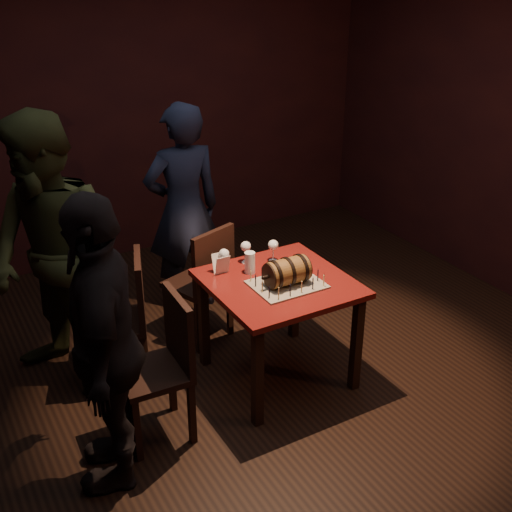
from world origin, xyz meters
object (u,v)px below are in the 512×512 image
pub_table (279,295)px  person_left_rear (53,260)px  wine_glass_left (224,255)px  barrel_cake (287,272)px  chair_back (205,278)px  chair_left_front (165,360)px  wine_glass_right (273,246)px  wine_glass_mid (246,247)px  chair_left_rear (127,313)px  person_back (183,210)px  pint_of_ale (250,263)px  person_left_front (105,345)px

pub_table → person_left_rear: size_ratio=0.48×
person_left_rear → wine_glass_left: bearing=47.2°
barrel_cake → chair_back: barrel_cake is taller
pub_table → chair_left_front: bearing=-170.1°
pub_table → wine_glass_right: wine_glass_right is taller
wine_glass_mid → chair_left_rear: chair_left_rear is taller
person_back → pint_of_ale: bearing=94.4°
wine_glass_left → chair_left_front: bearing=-144.1°
pub_table → chair_left_rear: chair_left_rear is taller
person_left_rear → person_left_front: person_left_rear is taller
chair_back → person_back: (0.09, 0.55, 0.34)m
person_left_front → chair_left_rear: bearing=176.3°
person_left_front → pint_of_ale: bearing=135.3°
pint_of_ale → chair_back: 0.57m
person_back → wine_glass_left: bearing=86.1°
wine_glass_right → chair_left_rear: chair_left_rear is taller
pint_of_ale → chair_back: (-0.12, 0.48, -0.30)m
wine_glass_left → chair_left_rear: 0.76m
barrel_cake → chair_left_rear: 1.12m
chair_back → person_left_front: 1.48m
wine_glass_mid → pint_of_ale: (-0.05, -0.15, -0.04)m
person_back → person_left_front: (-1.13, -1.55, -0.01)m
chair_left_front → person_back: size_ratio=0.54×
chair_left_front → person_left_rear: (-0.40, 0.81, 0.42)m
wine_glass_mid → pint_of_ale: wine_glass_mid is taller
wine_glass_right → person_left_rear: size_ratio=0.09×
wine_glass_right → chair_left_front: chair_left_front is taller
person_left_front → chair_back: bearing=154.9°
chair_left_front → person_left_rear: size_ratio=0.49×
pub_table → barrel_cake: 0.22m
wine_glass_left → person_left_rear: 1.10m
pub_table → person_back: 1.25m
wine_glass_left → person_left_front: 1.21m
wine_glass_left → wine_glass_right: 0.36m
pub_table → chair_left_front: (-0.88, -0.15, -0.12)m
pint_of_ale → person_left_front: bearing=-155.8°
pub_table → wine_glass_left: size_ratio=5.59×
barrel_cake → wine_glass_mid: barrel_cake is taller
wine_glass_mid → pint_of_ale: bearing=-108.8°
pint_of_ale → person_left_rear: 1.27m
wine_glass_left → chair_back: (0.02, 0.36, -0.35)m
barrel_cake → wine_glass_left: bearing=123.3°
chair_left_rear → person_left_front: (-0.37, -0.80, 0.33)m
pint_of_ale → wine_glass_left: bearing=140.4°
wine_glass_mid → wine_glass_left: bearing=-169.2°
person_left_rear → wine_glass_right: bearing=50.3°
pub_table → chair_back: 0.72m
wine_glass_right → chair_left_front: bearing=-157.0°
chair_left_rear → person_back: person_back is taller
wine_glass_left → chair_back: size_ratio=0.17×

